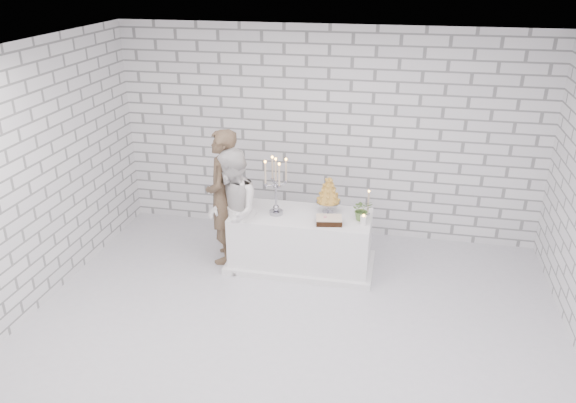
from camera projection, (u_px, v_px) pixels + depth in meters
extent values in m
cube|color=silver|center=(292.00, 326.00, 6.29)|extent=(6.00, 5.00, 0.01)
cube|color=white|center=(293.00, 53.00, 5.09)|extent=(6.00, 5.00, 0.01)
cube|color=white|center=(327.00, 134.00, 7.94)|extent=(6.00, 0.01, 3.00)
cube|color=white|center=(214.00, 365.00, 3.45)|extent=(6.00, 0.01, 3.00)
cube|color=white|center=(29.00, 182.00, 6.25)|extent=(0.01, 5.00, 3.00)
cube|color=white|center=(301.00, 240.00, 7.39)|extent=(1.80, 0.80, 0.75)
imported|color=brown|center=(223.00, 197.00, 7.36)|extent=(0.54, 0.73, 1.82)
imported|color=white|center=(233.00, 212.00, 7.14)|extent=(0.88, 0.98, 1.64)
cube|color=black|center=(329.00, 220.00, 6.99)|extent=(0.35, 0.28, 0.08)
cylinder|color=white|center=(363.00, 220.00, 6.94)|extent=(0.09, 0.09, 0.12)
cylinder|color=#C7AF8F|center=(368.00, 203.00, 7.17)|extent=(0.07, 0.07, 0.32)
imported|color=#436236|center=(362.00, 210.00, 7.04)|extent=(0.30, 0.28, 0.28)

